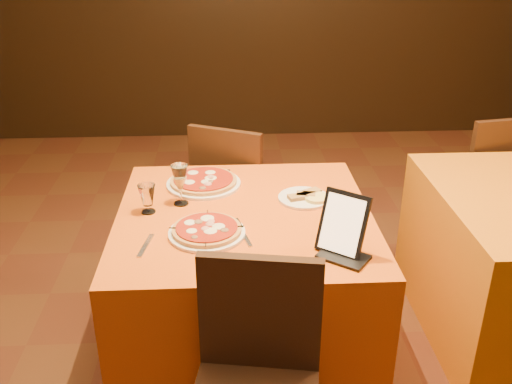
{
  "coord_description": "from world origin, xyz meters",
  "views": [
    {
      "loc": [
        -0.11,
        -1.84,
        1.88
      ],
      "look_at": [
        0.01,
        0.33,
        0.86
      ],
      "focal_mm": 40.0,
      "sensor_mm": 36.0,
      "label": 1
    }
  ],
  "objects_px": {
    "main_table": "(245,285)",
    "chair_side_far": "(478,181)",
    "pizza_near": "(207,231)",
    "pizza_far": "(204,182)",
    "chair_main_far": "(240,193)",
    "wine_glass": "(180,185)",
    "tablet": "(343,224)",
    "water_glass": "(147,199)"
  },
  "relations": [
    {
      "from": "main_table",
      "to": "wine_glass",
      "type": "height_order",
      "value": "wine_glass"
    },
    {
      "from": "chair_main_far",
      "to": "pizza_near",
      "type": "xyz_separation_m",
      "value": [
        -0.16,
        -1.0,
        0.31
      ]
    },
    {
      "from": "chair_side_far",
      "to": "water_glass",
      "type": "relative_size",
      "value": 7.0
    },
    {
      "from": "main_table",
      "to": "tablet",
      "type": "xyz_separation_m",
      "value": [
        0.36,
        -0.34,
        0.49
      ]
    },
    {
      "from": "main_table",
      "to": "pizza_near",
      "type": "xyz_separation_m",
      "value": [
        -0.16,
        -0.18,
        0.39
      ]
    },
    {
      "from": "chair_side_far",
      "to": "pizza_near",
      "type": "distance_m",
      "value": 1.99
    },
    {
      "from": "chair_main_far",
      "to": "pizza_far",
      "type": "distance_m",
      "value": 0.63
    },
    {
      "from": "pizza_far",
      "to": "water_glass",
      "type": "xyz_separation_m",
      "value": [
        -0.23,
        -0.27,
        0.05
      ]
    },
    {
      "from": "water_glass",
      "to": "pizza_far",
      "type": "bearing_deg",
      "value": 49.8
    },
    {
      "from": "main_table",
      "to": "pizza_near",
      "type": "bearing_deg",
      "value": -131.52
    },
    {
      "from": "chair_main_far",
      "to": "water_glass",
      "type": "bearing_deg",
      "value": 87.34
    },
    {
      "from": "water_glass",
      "to": "wine_glass",
      "type": "bearing_deg",
      "value": 28.49
    },
    {
      "from": "pizza_near",
      "to": "pizza_far",
      "type": "xyz_separation_m",
      "value": [
        -0.03,
        0.48,
        -0.0
      ]
    },
    {
      "from": "pizza_far",
      "to": "water_glass",
      "type": "height_order",
      "value": "water_glass"
    },
    {
      "from": "chair_side_far",
      "to": "tablet",
      "type": "relative_size",
      "value": 3.73
    },
    {
      "from": "pizza_near",
      "to": "wine_glass",
      "type": "distance_m",
      "value": 0.32
    },
    {
      "from": "chair_side_far",
      "to": "pizza_near",
      "type": "xyz_separation_m",
      "value": [
        -1.62,
        -1.1,
        0.31
      ]
    },
    {
      "from": "chair_side_far",
      "to": "main_table",
      "type": "bearing_deg",
      "value": 22.33
    },
    {
      "from": "water_glass",
      "to": "tablet",
      "type": "distance_m",
      "value": 0.86
    },
    {
      "from": "chair_main_far",
      "to": "wine_glass",
      "type": "relative_size",
      "value": 4.79
    },
    {
      "from": "chair_main_far",
      "to": "pizza_far",
      "type": "relative_size",
      "value": 2.57
    },
    {
      "from": "main_table",
      "to": "tablet",
      "type": "distance_m",
      "value": 0.7
    },
    {
      "from": "chair_side_far",
      "to": "pizza_far",
      "type": "relative_size",
      "value": 2.57
    },
    {
      "from": "pizza_far",
      "to": "pizza_near",
      "type": "bearing_deg",
      "value": -86.77
    },
    {
      "from": "wine_glass",
      "to": "pizza_near",
      "type": "bearing_deg",
      "value": -66.91
    },
    {
      "from": "main_table",
      "to": "wine_glass",
      "type": "xyz_separation_m",
      "value": [
        -0.28,
        0.11,
        0.47
      ]
    },
    {
      "from": "main_table",
      "to": "water_glass",
      "type": "xyz_separation_m",
      "value": [
        -0.41,
        0.03,
        0.44
      ]
    },
    {
      "from": "water_glass",
      "to": "main_table",
      "type": "bearing_deg",
      "value": -4.41
    },
    {
      "from": "main_table",
      "to": "chair_side_far",
      "type": "bearing_deg",
      "value": 32.28
    },
    {
      "from": "tablet",
      "to": "pizza_far",
      "type": "bearing_deg",
      "value": 166.86
    },
    {
      "from": "pizza_far",
      "to": "tablet",
      "type": "relative_size",
      "value": 1.45
    },
    {
      "from": "main_table",
      "to": "tablet",
      "type": "relative_size",
      "value": 4.51
    },
    {
      "from": "wine_glass",
      "to": "water_glass",
      "type": "distance_m",
      "value": 0.16
    },
    {
      "from": "chair_main_far",
      "to": "main_table",
      "type": "bearing_deg",
      "value": 114.98
    },
    {
      "from": "wine_glass",
      "to": "water_glass",
      "type": "xyz_separation_m",
      "value": [
        -0.14,
        -0.07,
        -0.03
      ]
    },
    {
      "from": "chair_main_far",
      "to": "water_glass",
      "type": "height_order",
      "value": "chair_main_far"
    },
    {
      "from": "pizza_near",
      "to": "main_table",
      "type": "bearing_deg",
      "value": 48.48
    },
    {
      "from": "water_glass",
      "to": "tablet",
      "type": "relative_size",
      "value": 0.53
    },
    {
      "from": "main_table",
      "to": "pizza_far",
      "type": "height_order",
      "value": "pizza_far"
    },
    {
      "from": "chair_main_far",
      "to": "tablet",
      "type": "height_order",
      "value": "tablet"
    },
    {
      "from": "main_table",
      "to": "pizza_far",
      "type": "distance_m",
      "value": 0.53
    },
    {
      "from": "main_table",
      "to": "water_glass",
      "type": "distance_m",
      "value": 0.61
    }
  ]
}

